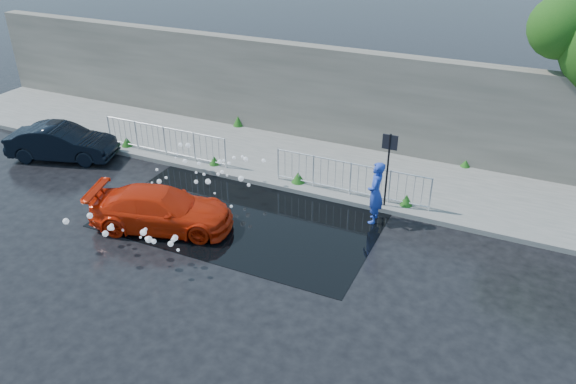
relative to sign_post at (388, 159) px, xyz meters
name	(u,v)px	position (x,y,z in m)	size (l,w,h in m)	color
ground	(213,228)	(-4.20, -3.10, -1.72)	(90.00, 90.00, 0.00)	black
pavement	(286,159)	(-4.20, 1.90, -1.65)	(30.00, 4.00, 0.15)	#61625D
curb	(260,182)	(-4.20, -0.10, -1.64)	(30.00, 0.25, 0.16)	#61625D
retaining_wall	(310,92)	(-4.20, 4.10, 0.18)	(30.00, 0.60, 3.50)	#575249
puddle	(245,216)	(-3.70, -2.10, -1.72)	(8.00, 5.00, 0.01)	black
sign_post	(388,159)	(0.00, 0.00, 0.00)	(0.45, 0.06, 2.50)	black
railing_left	(165,140)	(-8.20, 0.25, -0.99)	(5.05, 0.05, 1.10)	silver
railing_right	(350,177)	(-1.20, 0.25, -0.99)	(5.05, 0.05, 1.10)	silver
weeds	(270,156)	(-4.59, 1.41, -1.40)	(12.17, 3.93, 0.42)	#154913
water_spray	(179,194)	(-5.42, -2.90, -0.98)	(3.56, 5.56, 1.08)	white
red_car	(162,209)	(-5.54, -3.63, -1.13)	(1.66, 4.08, 1.18)	red
dark_car	(62,143)	(-11.58, -1.28, -1.10)	(1.33, 3.80, 1.25)	black
person	(375,193)	(-0.10, -0.77, -0.77)	(0.69, 0.46, 1.90)	#2542B9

